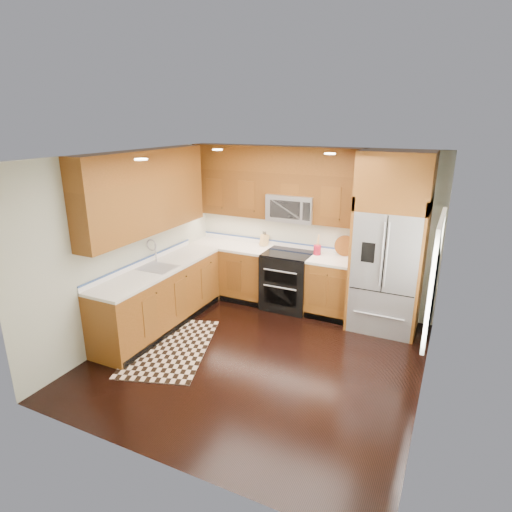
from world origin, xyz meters
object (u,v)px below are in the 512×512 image
at_px(refrigerator, 389,244).
at_px(knife_block, 264,240).
at_px(range, 288,281).
at_px(rug, 171,347).
at_px(utensil_crock, 317,248).

xyz_separation_m(refrigerator, knife_block, (-2.07, 0.26, -0.26)).
distance_m(range, refrigerator, 1.76).
xyz_separation_m(range, rug, (-0.95, -1.93, -0.46)).
distance_m(range, rug, 2.20).
height_order(range, refrigerator, refrigerator).
relative_size(range, knife_block, 3.82).
distance_m(rug, utensil_crock, 2.70).
bearing_deg(utensil_crock, rug, -123.98).
relative_size(rug, utensil_crock, 5.07).
relative_size(refrigerator, knife_block, 10.50).
bearing_deg(knife_block, rug, -101.18).
height_order(refrigerator, rug, refrigerator).
relative_size(knife_block, utensil_crock, 0.76).
bearing_deg(knife_block, utensil_crock, -5.59).
distance_m(range, utensil_crock, 0.74).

